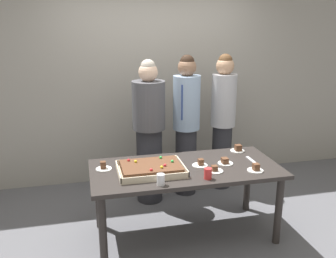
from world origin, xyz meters
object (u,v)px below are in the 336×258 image
at_px(drink_cup_middle, 161,180).
at_px(drink_cup_nearest, 208,174).
at_px(plated_slice_near_right, 225,162).
at_px(person_striped_tie_right, 186,123).
at_px(plated_slice_near_left, 238,149).
at_px(person_green_shirt_behind, 223,119).
at_px(person_serving_front, 149,131).
at_px(plated_slice_center_back, 200,164).
at_px(sheet_cake, 151,168).
at_px(plated_slice_center_front, 103,167).
at_px(plated_slice_far_right, 256,169).
at_px(plated_slice_far_left, 215,170).
at_px(cake_server_utensil, 251,160).
at_px(party_table, 185,175).

bearing_deg(drink_cup_middle, drink_cup_nearest, 4.21).
distance_m(plated_slice_near_right, drink_cup_middle, 0.79).
distance_m(drink_cup_middle, person_striped_tie_right, 1.41).
distance_m(plated_slice_near_left, plated_slice_near_right, 0.41).
relative_size(plated_slice_near_left, person_green_shirt_behind, 0.09).
bearing_deg(plated_slice_near_right, drink_cup_middle, -155.26).
bearing_deg(person_striped_tie_right, person_serving_front, -46.09).
bearing_deg(plated_slice_center_back, plated_slice_near_left, 29.98).
bearing_deg(person_striped_tie_right, sheet_cake, 0.01).
bearing_deg(plated_slice_center_front, plated_slice_far_right, -14.92).
distance_m(plated_slice_far_left, person_green_shirt_behind, 1.30).
xyz_separation_m(sheet_cake, plated_slice_far_right, (0.96, -0.20, -0.01)).
xyz_separation_m(sheet_cake, person_green_shirt_behind, (1.12, 1.05, 0.14)).
distance_m(plated_slice_far_left, drink_cup_middle, 0.58).
xyz_separation_m(plated_slice_center_back, person_green_shirt_behind, (0.62, 1.01, 0.16)).
bearing_deg(plated_slice_center_back, plated_slice_far_right, -27.64).
xyz_separation_m(plated_slice_far_right, person_serving_front, (-0.81, 1.08, 0.11)).
height_order(sheet_cake, person_green_shirt_behind, person_green_shirt_behind).
height_order(cake_server_utensil, person_striped_tie_right, person_striped_tie_right).
height_order(party_table, person_green_shirt_behind, person_green_shirt_behind).
height_order(plated_slice_near_right, plated_slice_center_back, plated_slice_center_back).
relative_size(plated_slice_far_left, plated_slice_center_front, 1.00).
relative_size(plated_slice_near_right, person_green_shirt_behind, 0.09).
bearing_deg(plated_slice_far_right, party_table, 158.45).
bearing_deg(plated_slice_near_right, plated_slice_far_left, -136.04).
distance_m(plated_slice_near_right, person_serving_front, 1.05).
distance_m(sheet_cake, person_green_shirt_behind, 1.54).
height_order(sheet_cake, plated_slice_center_back, sheet_cake).
relative_size(plated_slice_far_right, person_green_shirt_behind, 0.09).
distance_m(sheet_cake, plated_slice_far_left, 0.60).
distance_m(plated_slice_near_left, cake_server_utensil, 0.28).
xyz_separation_m(drink_cup_middle, person_serving_front, (0.12, 1.18, 0.08)).
height_order(plated_slice_far_right, cake_server_utensil, plated_slice_far_right).
distance_m(plated_slice_far_left, plated_slice_far_right, 0.38).
distance_m(cake_server_utensil, person_green_shirt_behind, 1.00).
height_order(plated_slice_far_left, cake_server_utensil, plated_slice_far_left).
bearing_deg(sheet_cake, plated_slice_near_right, 2.64).
relative_size(sheet_cake, plated_slice_near_left, 4.10).
bearing_deg(party_table, plated_slice_near_right, -1.23).
relative_size(plated_slice_far_right, plated_slice_center_front, 1.00).
distance_m(plated_slice_far_left, plated_slice_center_back, 0.19).
bearing_deg(plated_slice_far_left, plated_slice_near_left, 47.31).
height_order(plated_slice_center_back, drink_cup_middle, drink_cup_middle).
height_order(plated_slice_far_left, drink_cup_middle, drink_cup_middle).
relative_size(sheet_cake, plated_slice_near_right, 4.10).
bearing_deg(plated_slice_center_back, cake_server_utensil, 2.28).
bearing_deg(plated_slice_near_left, party_table, -155.63).
bearing_deg(cake_server_utensil, plated_slice_center_front, 175.96).
bearing_deg(person_green_shirt_behind, plated_slice_center_back, 15.01).
distance_m(plated_slice_near_left, person_green_shirt_behind, 0.73).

